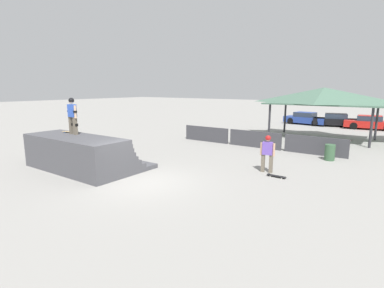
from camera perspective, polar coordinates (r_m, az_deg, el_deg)
ground_plane at (r=12.48m, az=-9.69°, el=-7.21°), size 160.00×160.00×0.00m
quarter_pipe_ramp at (r=15.05m, az=-20.40°, el=-1.84°), size 5.57×3.53×1.60m
skater_on_deck at (r=15.37m, az=-21.84°, el=5.42°), size 0.74×0.26×1.74m
skateboard_on_deck at (r=16.03m, az=-22.12°, el=2.19°), size 0.85×0.48×0.09m
bystander_walking at (r=13.93m, az=14.18°, el=-1.26°), size 0.67×0.30×1.70m
skateboard_on_ground at (r=13.48m, az=15.68°, el=-5.86°), size 0.83×0.23×0.09m
barrier_fence at (r=19.70m, az=11.86°, el=0.89°), size 10.97×0.12×1.05m
pavilion_shelter at (r=24.27m, az=23.81°, el=8.32°), size 7.93×4.18×3.81m
trash_bin at (r=17.45m, az=24.76°, el=-1.47°), size 0.52×0.52×0.85m
parked_car_blue at (r=33.56m, az=20.82°, el=4.54°), size 4.48×2.31×1.27m
parked_car_black at (r=33.05m, az=25.83°, el=4.08°), size 4.61×2.57×1.27m
parked_car_red at (r=32.15m, az=30.85°, el=3.48°), size 4.49×2.05×1.27m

